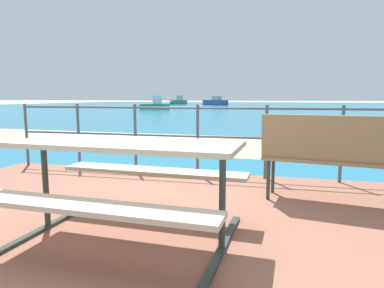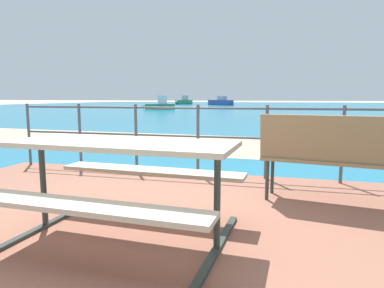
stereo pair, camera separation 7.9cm
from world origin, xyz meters
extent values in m
plane|color=beige|center=(0.00, 0.00, 0.00)|extent=(240.00, 240.00, 0.00)
cube|color=#935B47|center=(0.00, 0.00, 0.03)|extent=(6.40, 5.20, 0.06)
cube|color=teal|center=(0.00, 40.00, 0.01)|extent=(90.00, 90.00, 0.01)
cube|color=tan|center=(0.00, 6.11, 0.01)|extent=(54.11, 6.14, 0.01)
cube|color=#BCAD93|center=(-0.03, 0.06, 0.84)|extent=(1.82, 0.77, 0.04)
cube|color=#BCAD93|center=(-0.05, -0.49, 0.50)|extent=(1.80, 0.34, 0.04)
cube|color=#BCAD93|center=(0.00, 0.62, 0.50)|extent=(1.80, 0.34, 0.04)
cylinder|color=#2D3833|center=(-0.80, 0.10, 0.45)|extent=(0.05, 0.05, 0.78)
cube|color=#2D3833|center=(-0.80, 0.10, 0.07)|extent=(0.12, 1.37, 0.03)
cylinder|color=#2D3833|center=(0.75, 0.03, 0.45)|extent=(0.05, 0.05, 0.78)
cube|color=#2D3833|center=(0.75, 0.03, 0.07)|extent=(0.12, 1.37, 0.03)
cube|color=#8C704C|center=(1.76, 1.47, 0.53)|extent=(1.59, 0.64, 0.04)
cube|color=#8C704C|center=(1.73, 1.30, 0.78)|extent=(1.54, 0.33, 0.48)
cylinder|color=#2D3833|center=(1.10, 1.73, 0.29)|extent=(0.04, 0.04, 0.47)
cylinder|color=#2D3833|center=(1.05, 1.43, 0.29)|extent=(0.04, 0.04, 0.47)
cylinder|color=#4C5156|center=(-2.95, 2.45, 0.58)|extent=(0.04, 0.04, 1.04)
cylinder|color=#4C5156|center=(-1.97, 2.45, 0.58)|extent=(0.04, 0.04, 1.04)
cylinder|color=#4C5156|center=(-0.98, 2.45, 0.58)|extent=(0.04, 0.04, 1.04)
cylinder|color=#4C5156|center=(0.00, 2.45, 0.58)|extent=(0.04, 0.04, 1.04)
cylinder|color=#4C5156|center=(0.98, 2.45, 0.58)|extent=(0.04, 0.04, 1.04)
cylinder|color=#4C5156|center=(1.97, 2.45, 0.58)|extent=(0.04, 0.04, 1.04)
cylinder|color=#4C5156|center=(0.00, 2.45, 1.05)|extent=(5.90, 0.03, 0.03)
cylinder|color=#4C5156|center=(0.00, 2.45, 0.63)|extent=(5.90, 0.03, 0.03)
cube|color=#2D478C|center=(-8.32, 50.10, 0.40)|extent=(4.52, 4.25, 0.79)
cube|color=#A5A8AD|center=(-8.04, 49.85, 1.10)|extent=(1.65, 1.60, 0.62)
cone|color=#2D478C|center=(-10.37, 51.97, 0.40)|extent=(0.85, 0.86, 0.71)
cube|color=#338466|center=(-10.93, 30.36, 0.28)|extent=(3.07, 1.64, 0.54)
cube|color=silver|center=(-10.72, 30.41, 0.97)|extent=(1.02, 0.88, 0.84)
cone|color=#338466|center=(-12.60, 29.95, 0.28)|extent=(0.60, 0.59, 0.49)
cube|color=#338466|center=(-15.59, 54.77, 0.38)|extent=(2.46, 3.36, 0.74)
cube|color=#A5A8AD|center=(-15.47, 54.99, 1.14)|extent=(1.09, 1.11, 0.77)
cone|color=#338466|center=(-16.51, 53.12, 0.38)|extent=(0.83, 0.76, 0.67)
camera|label=1|loc=(1.12, -2.36, 1.20)|focal=31.75mm
camera|label=2|loc=(1.20, -2.34, 1.20)|focal=31.75mm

